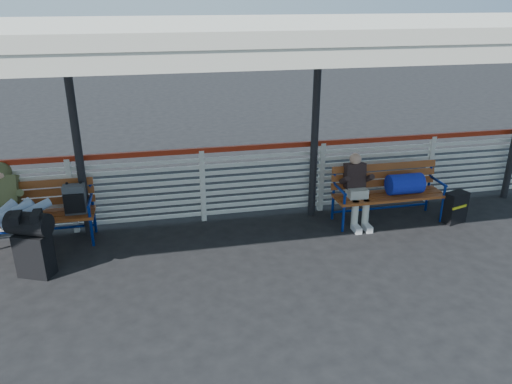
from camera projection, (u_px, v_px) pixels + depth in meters
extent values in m
plane|color=black|center=(221.00, 280.00, 6.50)|extent=(60.00, 60.00, 0.00)
cube|color=silver|center=(203.00, 186.00, 8.00)|extent=(12.00, 0.04, 1.04)
cube|color=#9B230E|center=(201.00, 150.00, 7.78)|extent=(12.00, 0.06, 0.08)
cube|color=silver|center=(204.00, 28.00, 6.17)|extent=(12.60, 3.60, 0.16)
cube|color=silver|center=(226.00, 55.00, 4.63)|extent=(12.60, 0.06, 0.30)
cylinder|color=black|center=(77.00, 141.00, 7.18)|extent=(0.12, 0.12, 3.00)
cylinder|color=black|center=(315.00, 128.00, 7.88)|extent=(0.12, 0.12, 3.00)
cube|color=black|center=(35.00, 255.00, 6.52)|extent=(0.50, 0.41, 0.60)
cylinder|color=black|center=(29.00, 224.00, 6.35)|extent=(0.62, 0.50, 0.30)
cube|color=brown|center=(30.00, 218.00, 7.24)|extent=(1.80, 0.50, 0.04)
cube|color=brown|center=(31.00, 194.00, 7.38)|extent=(1.80, 0.10, 0.40)
cylinder|color=navy|center=(92.00, 232.00, 7.31)|extent=(0.04, 0.04, 0.45)
cylinder|color=navy|center=(93.00, 206.00, 7.65)|extent=(0.04, 0.04, 0.90)
cube|color=#53575C|center=(75.00, 199.00, 7.28)|extent=(0.31, 0.19, 0.43)
cube|color=brown|center=(389.00, 196.00, 8.02)|extent=(1.80, 0.50, 0.04)
cube|color=brown|center=(384.00, 175.00, 8.16)|extent=(1.80, 0.10, 0.40)
cylinder|color=navy|center=(343.00, 218.00, 7.76)|extent=(0.04, 0.04, 0.45)
cylinder|color=navy|center=(442.00, 209.00, 8.09)|extent=(0.04, 0.04, 0.45)
cylinder|color=navy|center=(333.00, 194.00, 8.10)|extent=(0.04, 0.04, 0.90)
cylinder|color=navy|center=(429.00, 186.00, 8.43)|extent=(0.04, 0.04, 0.90)
cylinder|color=#11119B|center=(405.00, 184.00, 8.00)|extent=(0.56, 0.33, 0.33)
cube|color=#92A8C4|center=(3.00, 214.00, 7.14)|extent=(0.36, 0.26, 0.18)
cube|color=brown|center=(3.00, 192.00, 7.23)|extent=(0.42, 0.38, 0.53)
sphere|color=brown|center=(1.00, 172.00, 7.21)|extent=(0.28, 0.28, 0.28)
sphere|color=tan|center=(1.00, 173.00, 7.18)|extent=(0.21, 0.21, 0.21)
cube|color=black|center=(16.00, 218.00, 6.23)|extent=(0.11, 0.27, 0.10)
cube|color=black|center=(36.00, 216.00, 6.28)|extent=(0.11, 0.27, 0.10)
cube|color=beige|center=(357.00, 193.00, 7.91)|extent=(0.30, 0.24, 0.16)
cube|color=black|center=(355.00, 175.00, 7.94)|extent=(0.32, 0.23, 0.42)
sphere|color=tan|center=(355.00, 159.00, 7.86)|extent=(0.19, 0.19, 0.19)
cylinder|color=beige|center=(355.00, 215.00, 7.84)|extent=(0.11, 0.11, 0.46)
cylinder|color=beige|center=(365.00, 214.00, 7.87)|extent=(0.11, 0.11, 0.46)
cube|color=silver|center=(356.00, 229.00, 7.82)|extent=(0.10, 0.24, 0.10)
cube|color=silver|center=(367.00, 227.00, 7.85)|extent=(0.10, 0.24, 0.10)
cube|color=black|center=(455.00, 207.00, 8.07)|extent=(0.42, 0.31, 0.52)
cube|color=#D1C813|center=(460.00, 207.00, 7.95)|extent=(0.30, 0.11, 0.04)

